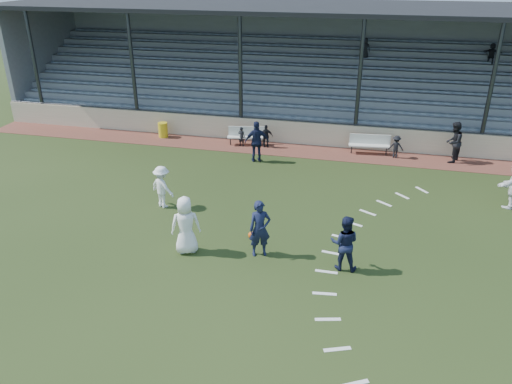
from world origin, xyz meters
TOP-DOWN VIEW (x-y plane):
  - ground at (0.00, 0.00)m, footprint 90.00×90.00m
  - cinder_track at (0.00, 10.50)m, footprint 34.00×2.00m
  - retaining_wall at (0.00, 11.55)m, footprint 34.00×0.18m
  - bench_left at (-2.45, 10.80)m, footprint 2.04×0.87m
  - bench_right at (3.78, 10.94)m, footprint 2.03×0.64m
  - trash_bin at (-7.19, 10.88)m, footprint 0.50×0.50m
  - football at (0.08, 1.48)m, footprint 0.24×0.24m
  - player_white_lead at (-1.79, 0.14)m, footprint 1.13×0.95m
  - player_navy_lead at (0.60, 0.52)m, footprint 0.83×0.70m
  - player_navy_mid at (3.32, 0.34)m, footprint 0.89×0.70m
  - player_white_wing at (-3.86, 3.05)m, footprint 1.25×1.02m
  - player_navy_wing at (-1.42, 8.63)m, footprint 1.25×0.83m
  - official at (7.64, 10.68)m, footprint 1.07×1.17m
  - sub_left_near at (-2.68, 10.51)m, footprint 0.41×0.31m
  - sub_left_far at (-1.40, 10.61)m, footprint 0.73×0.42m
  - sub_right at (5.04, 10.62)m, footprint 0.73×0.42m
  - grandstand at (0.01, 16.26)m, footprint 34.60×9.00m
  - penalty_arc at (4.12, 0.00)m, footprint 3.89×14.63m

SIDE VIEW (x-z plane):
  - ground at x=0.00m, z-range 0.00..0.00m
  - penalty_arc at x=4.12m, z-range 0.00..0.01m
  - cinder_track at x=0.00m, z-range 0.00..0.02m
  - football at x=0.08m, z-range 0.00..0.24m
  - trash_bin at x=-7.19m, z-range 0.02..0.82m
  - sub_left_near at x=-2.68m, z-range 0.02..1.04m
  - sub_right at x=5.04m, z-range 0.02..1.14m
  - bench_left at x=-2.45m, z-range 0.11..1.06m
  - bench_right at x=3.78m, z-range 0.11..1.06m
  - retaining_wall at x=0.00m, z-range 0.00..1.20m
  - sub_left_far at x=-1.40m, z-range 0.02..1.20m
  - player_white_wing at x=-3.86m, z-range 0.00..1.69m
  - player_navy_mid at x=3.32m, z-range 0.00..1.82m
  - player_navy_lead at x=0.60m, z-range 0.00..1.92m
  - player_navy_wing at x=-1.42m, z-range 0.00..1.97m
  - player_white_lead at x=-1.79m, z-range 0.00..1.98m
  - official at x=7.64m, z-range 0.02..1.98m
  - grandstand at x=0.01m, z-range -1.10..5.51m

